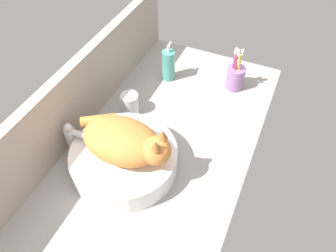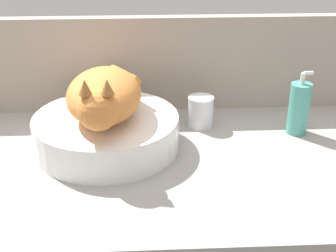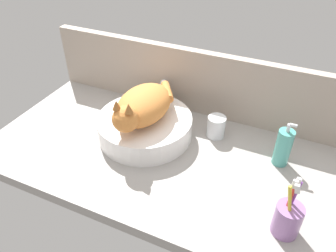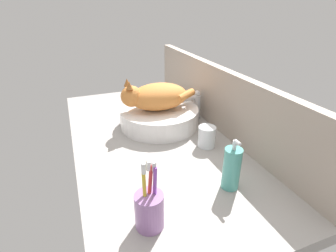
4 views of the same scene
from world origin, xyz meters
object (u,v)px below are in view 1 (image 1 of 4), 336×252
at_px(toothbrush_cup, 235,77).
at_px(sink_basin, 124,159).
at_px(cat, 125,141).
at_px(water_glass, 130,104).
at_px(faucet, 74,138).
at_px(soap_dispenser, 168,65).

bearing_deg(toothbrush_cup, sink_basin, 158.18).
bearing_deg(cat, water_glass, 27.19).
relative_size(faucet, soap_dispenser, 0.83).
xyz_separation_m(cat, faucet, (-0.01, 0.19, -0.07)).
relative_size(sink_basin, cat, 1.06).
height_order(sink_basin, water_glass, same).
xyz_separation_m(sink_basin, faucet, (-0.01, 0.18, 0.03)).
distance_m(sink_basin, cat, 0.10).
bearing_deg(faucet, soap_dispenser, -13.95).
relative_size(sink_basin, soap_dispenser, 2.08).
bearing_deg(faucet, toothbrush_cup, -35.66).
bearing_deg(sink_basin, cat, -87.92).
xyz_separation_m(cat, water_glass, (0.24, 0.12, -0.10)).
relative_size(sink_basin, water_glass, 4.25).
distance_m(soap_dispenser, toothbrush_cup, 0.28).
distance_m(sink_basin, toothbrush_cup, 0.57).
height_order(sink_basin, faucet, faucet).
bearing_deg(sink_basin, water_glass, 24.46).
xyz_separation_m(cat, soap_dispenser, (0.48, 0.07, -0.07)).
height_order(sink_basin, toothbrush_cup, toothbrush_cup).
distance_m(cat, water_glass, 0.28).
xyz_separation_m(sink_basin, toothbrush_cup, (0.53, -0.21, 0.01)).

